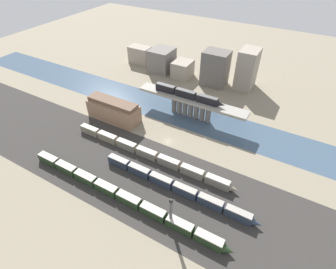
% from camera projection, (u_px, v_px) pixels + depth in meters
% --- Properties ---
extents(ground_plane, '(400.00, 400.00, 0.00)m').
position_uv_depth(ground_plane, '(168.00, 141.00, 122.96)').
color(ground_plane, gray).
extents(railbed_yard, '(280.00, 42.00, 0.01)m').
position_uv_depth(railbed_yard, '(139.00, 175.00, 106.77)').
color(railbed_yard, '#33302D').
rests_on(railbed_yard, ground).
extents(river_water, '(320.00, 22.94, 0.01)m').
position_uv_depth(river_water, '(190.00, 116.00, 139.01)').
color(river_water, '#3D5166').
rests_on(river_water, ground).
extents(bridge, '(58.55, 7.57, 10.71)m').
position_uv_depth(bridge, '(191.00, 104.00, 134.19)').
color(bridge, gray).
rests_on(bridge, ground).
extents(train_on_bridge, '(38.16, 2.69, 3.92)m').
position_uv_depth(train_on_bridge, '(188.00, 94.00, 131.87)').
color(train_on_bridge, black).
rests_on(train_on_bridge, bridge).
extents(train_yard_near, '(86.32, 3.19, 3.72)m').
position_uv_depth(train_yard_near, '(120.00, 195.00, 96.48)').
color(train_yard_near, '#23381E').
rests_on(train_yard_near, ground).
extents(train_yard_mid, '(64.56, 2.81, 3.92)m').
position_uv_depth(train_yard_mid, '(175.00, 187.00, 99.46)').
color(train_yard_mid, '#2D384C').
rests_on(train_yard_mid, ground).
extents(train_yard_far, '(78.97, 2.88, 3.81)m').
position_uv_depth(train_yard_far, '(149.00, 154.00, 113.46)').
color(train_yard_far, gray).
rests_on(train_yard_far, ground).
extents(warehouse_building, '(27.61, 10.01, 10.99)m').
position_uv_depth(warehouse_building, '(114.00, 110.00, 134.18)').
color(warehouse_building, '#937056').
rests_on(warehouse_building, ground).
extents(signal_tower, '(1.05, 1.05, 13.44)m').
position_uv_depth(signal_tower, '(171.00, 213.00, 85.21)').
color(signal_tower, '#4C4C51').
rests_on(signal_tower, ground).
extents(city_block_far_left, '(15.15, 9.26, 11.88)m').
position_uv_depth(city_block_far_left, '(140.00, 55.00, 188.32)').
color(city_block_far_left, gray).
rests_on(city_block_far_left, ground).
extents(city_block_left, '(14.52, 15.53, 14.98)m').
position_uv_depth(city_block_left, '(162.00, 60.00, 177.45)').
color(city_block_left, slate).
rests_on(city_block_left, ground).
extents(city_block_center, '(11.30, 13.11, 10.62)m').
position_uv_depth(city_block_center, '(183.00, 69.00, 171.33)').
color(city_block_center, gray).
rests_on(city_block_center, ground).
extents(city_block_right, '(15.02, 12.22, 21.25)m').
position_uv_depth(city_block_right, '(215.00, 68.00, 159.99)').
color(city_block_right, '#605B56').
rests_on(city_block_right, ground).
extents(city_block_far_right, '(10.44, 14.34, 23.76)m').
position_uv_depth(city_block_far_right, '(247.00, 69.00, 156.36)').
color(city_block_far_right, gray).
rests_on(city_block_far_right, ground).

